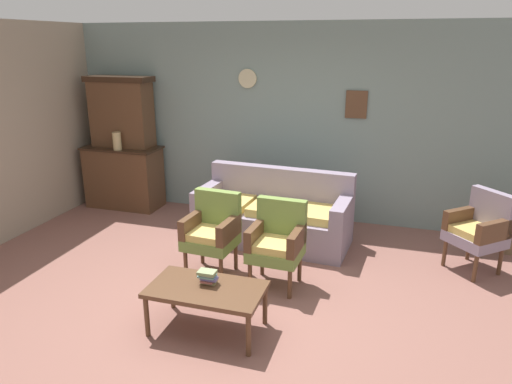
# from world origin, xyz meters

# --- Properties ---
(ground_plane) EXTENTS (7.68, 7.68, 0.00)m
(ground_plane) POSITION_xyz_m (0.00, 0.00, 0.00)
(ground_plane) COLOR #84564C
(wall_back_with_decor) EXTENTS (6.40, 0.09, 2.70)m
(wall_back_with_decor) POSITION_xyz_m (0.00, 2.63, 1.35)
(wall_back_with_decor) COLOR gray
(wall_back_with_decor) RESTS_ON ground
(side_cabinet) EXTENTS (1.16, 0.55, 0.93)m
(side_cabinet) POSITION_xyz_m (-2.49, 2.25, 0.47)
(side_cabinet) COLOR brown
(side_cabinet) RESTS_ON ground
(cabinet_upper_hutch) EXTENTS (0.99, 0.38, 1.03)m
(cabinet_upper_hutch) POSITION_xyz_m (-2.49, 2.33, 1.45)
(cabinet_upper_hutch) COLOR brown
(cabinet_upper_hutch) RESTS_ON side_cabinet
(vase_on_cabinet) EXTENTS (0.12, 0.12, 0.26)m
(vase_on_cabinet) POSITION_xyz_m (-2.44, 2.07, 1.06)
(vase_on_cabinet) COLOR tan
(vase_on_cabinet) RESTS_ON side_cabinet
(floral_couch) EXTENTS (1.96, 0.93, 0.90)m
(floral_couch) POSITION_xyz_m (0.05, 1.63, 0.33)
(floral_couch) COLOR gray
(floral_couch) RESTS_ON ground
(armchair_by_doorway) EXTENTS (0.56, 0.53, 0.90)m
(armchair_by_doorway) POSITION_xyz_m (-0.37, 0.61, 0.50)
(armchair_by_doorway) COLOR olive
(armchair_by_doorway) RESTS_ON ground
(armchair_row_middle) EXTENTS (0.54, 0.51, 0.90)m
(armchair_row_middle) POSITION_xyz_m (0.38, 0.55, 0.50)
(armchair_row_middle) COLOR olive
(armchair_row_middle) RESTS_ON ground
(wingback_chair_by_fireplace) EXTENTS (0.71, 0.71, 0.90)m
(wingback_chair_by_fireplace) POSITION_xyz_m (2.41, 1.53, 0.50)
(wingback_chair_by_fireplace) COLOR gray
(wingback_chair_by_fireplace) RESTS_ON ground
(coffee_table) EXTENTS (1.00, 0.56, 0.42)m
(coffee_table) POSITION_xyz_m (0.00, -0.43, 0.38)
(coffee_table) COLOR brown
(coffee_table) RESTS_ON ground
(book_stack_on_table) EXTENTS (0.17, 0.12, 0.13)m
(book_stack_on_table) POSITION_xyz_m (-0.01, -0.36, 0.49)
(book_stack_on_table) COLOR #888051
(book_stack_on_table) RESTS_ON coffee_table
(floor_vase_by_wall) EXTENTS (0.22, 0.22, 0.66)m
(floor_vase_by_wall) POSITION_xyz_m (2.85, 2.15, 0.33)
(floor_vase_by_wall) COLOR #7E6446
(floor_vase_by_wall) RESTS_ON ground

